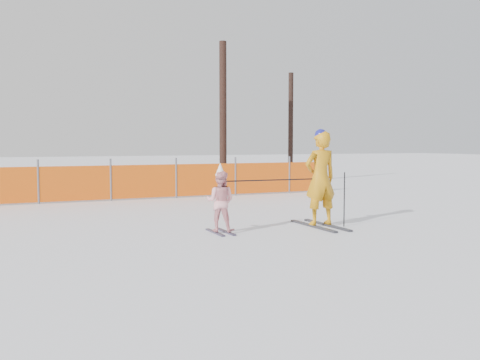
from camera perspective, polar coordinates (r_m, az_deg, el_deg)
name	(u,v)px	position (r m, az deg, el deg)	size (l,w,h in m)	color
ground	(251,236)	(9.89, 1.19, -5.97)	(120.00, 120.00, 0.00)	white
adult	(320,178)	(10.99, 8.57, 0.21)	(0.70, 1.66, 1.99)	black
child	(220,201)	(10.14, -2.11, -2.23)	(0.71, 0.86, 1.34)	black
ski_poles	(299,187)	(10.70, 6.36, -0.79)	(2.49, 0.33, 1.12)	black
safety_fence	(94,183)	(16.08, -15.26, -0.27)	(15.19, 0.06, 1.25)	#595960
tree_trunks	(248,120)	(21.52, 0.90, 6.46)	(4.08, 1.79, 5.54)	black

